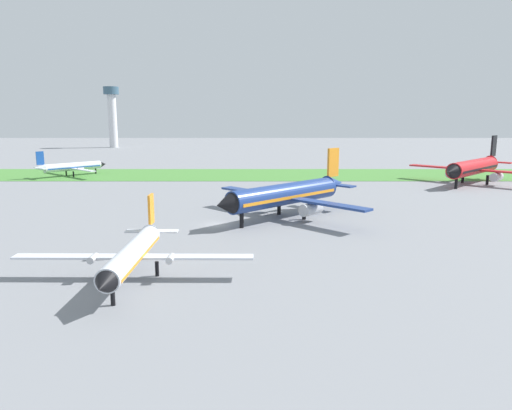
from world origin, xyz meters
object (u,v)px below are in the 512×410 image
(airplane_taxiing_turboprop, at_px, (74,166))
(airplane_foreground_turboprop, at_px, (135,253))
(control_tower, at_px, (114,111))
(airplane_midfield_jet, at_px, (289,194))
(airplane_parked_jet_far, at_px, (477,167))

(airplane_taxiing_turboprop, bearing_deg, airplane_foreground_turboprop, -112.00)
(control_tower, bearing_deg, airplane_midfield_jet, -65.62)
(airplane_taxiing_turboprop, bearing_deg, airplane_parked_jet_far, -55.34)
(airplane_midfield_jet, relative_size, airplane_taxiing_turboprop, 1.29)
(airplane_midfield_jet, bearing_deg, airplane_foreground_turboprop, 14.66)
(airplane_midfield_jet, distance_m, airplane_parked_jet_far, 61.42)
(airplane_foreground_turboprop, distance_m, control_tower, 218.05)
(airplane_parked_jet_far, distance_m, control_tower, 190.84)
(airplane_taxiing_turboprop, bearing_deg, control_tower, 54.86)
(airplane_foreground_turboprop, bearing_deg, airplane_midfield_jet, 149.62)
(control_tower, bearing_deg, airplane_parked_jet_far, -47.43)
(control_tower, bearing_deg, airplane_foreground_turboprop, -72.96)
(airplane_taxiing_turboprop, relative_size, airplane_foreground_turboprop, 0.77)
(control_tower, bearing_deg, airplane_taxiing_turboprop, -78.47)
(airplane_taxiing_turboprop, relative_size, control_tower, 0.59)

